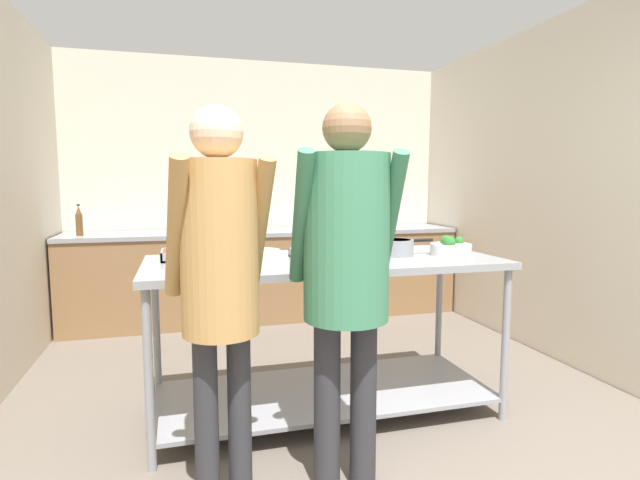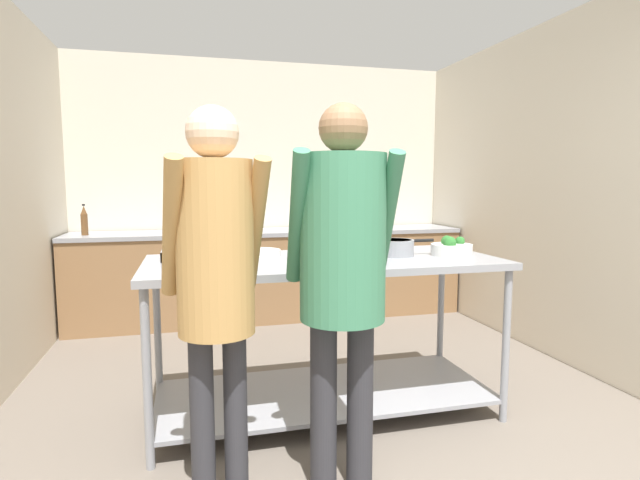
# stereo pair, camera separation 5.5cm
# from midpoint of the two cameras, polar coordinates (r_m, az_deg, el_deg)

# --- Properties ---
(wall_rear) EXTENTS (4.06, 0.06, 2.65)m
(wall_rear) POSITION_cam_midpoint_polar(r_m,az_deg,el_deg) (5.44, -6.98, 5.89)
(wall_rear) COLOR beige
(wall_rear) RESTS_ON ground_plane
(wall_right) EXTENTS (0.06, 4.39, 2.65)m
(wall_right) POSITION_cam_midpoint_polar(r_m,az_deg,el_deg) (4.29, 25.54, 5.17)
(wall_right) COLOR beige
(wall_right) RESTS_ON ground_plane
(back_counter) EXTENTS (3.90, 0.65, 0.90)m
(back_counter) POSITION_cam_midpoint_polar(r_m,az_deg,el_deg) (5.15, -6.22, -3.88)
(back_counter) COLOR olive
(back_counter) RESTS_ON ground_plane
(serving_counter) EXTENTS (2.05, 0.87, 0.94)m
(serving_counter) POSITION_cam_midpoint_polar(r_m,az_deg,el_deg) (2.99, -0.02, -7.95)
(serving_counter) COLOR gray
(serving_counter) RESTS_ON ground_plane
(serving_tray_vegetables) EXTENTS (0.40, 0.27, 0.05)m
(serving_tray_vegetables) POSITION_cam_midpoint_polar(r_m,az_deg,el_deg) (3.03, -14.40, -1.59)
(serving_tray_vegetables) COLOR gray
(serving_tray_vegetables) RESTS_ON serving_counter
(plate_stack) EXTENTS (0.27, 0.27, 0.04)m
(plate_stack) POSITION_cam_midpoint_polar(r_m,az_deg,el_deg) (3.07, -7.50, -1.47)
(plate_stack) COLOR white
(plate_stack) RESTS_ON serving_counter
(serving_tray_roast) EXTENTS (0.43, 0.33, 0.05)m
(serving_tray_roast) POSITION_cam_midpoint_polar(r_m,az_deg,el_deg) (2.92, 0.56, -1.68)
(serving_tray_roast) COLOR gray
(serving_tray_roast) RESTS_ON serving_counter
(sauce_pan) EXTENTS (0.36, 0.22, 0.10)m
(sauce_pan) POSITION_cam_midpoint_polar(r_m,az_deg,el_deg) (3.09, 8.13, -0.77)
(sauce_pan) COLOR gray
(sauce_pan) RESTS_ON serving_counter
(broccoli_bowl) EXTENTS (0.25, 0.25, 0.12)m
(broccoli_bowl) POSITION_cam_midpoint_polar(r_m,az_deg,el_deg) (3.18, 14.21, -0.87)
(broccoli_bowl) COLOR silver
(broccoli_bowl) RESTS_ON serving_counter
(guest_serving_left) EXTENTS (0.48, 0.37, 1.71)m
(guest_serving_left) POSITION_cam_midpoint_polar(r_m,az_deg,el_deg) (2.17, 2.28, -2.00)
(guest_serving_left) COLOR #2D2D33
(guest_serving_left) RESTS_ON ground_plane
(guest_serving_right) EXTENTS (0.45, 0.38, 1.68)m
(guest_serving_right) POSITION_cam_midpoint_polar(r_m,az_deg,el_deg) (2.06, -12.14, -2.70)
(guest_serving_right) COLOR #2D2D33
(guest_serving_right) RESTS_ON ground_plane
(water_bottle) EXTENTS (0.06, 0.06, 0.29)m
(water_bottle) POSITION_cam_midpoint_polar(r_m,az_deg,el_deg) (5.03, -26.11, 1.93)
(water_bottle) COLOR brown
(water_bottle) RESTS_ON back_counter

